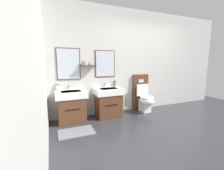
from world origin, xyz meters
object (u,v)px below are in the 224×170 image
at_px(soap_dispenser, 115,83).
at_px(toilet, 143,97).
at_px(vanity_sink_left, 71,105).
at_px(toothbrush_cup, 58,88).
at_px(vanity_sink_right, 108,101).

bearing_deg(soap_dispenser, toilet, -12.47).
bearing_deg(toilet, vanity_sink_left, -179.63).
relative_size(toilet, toothbrush_cup, 4.90).
height_order(vanity_sink_left, toothbrush_cup, toothbrush_cup).
relative_size(vanity_sink_left, soap_dispenser, 3.43).
bearing_deg(toilet, soap_dispenser, 167.53).
relative_size(toothbrush_cup, soap_dispenser, 0.99).
xyz_separation_m(vanity_sink_right, toilet, (1.05, 0.01, 0.00)).
bearing_deg(vanity_sink_left, toilet, 0.37).
distance_m(vanity_sink_right, soap_dispenser, 0.54).
bearing_deg(toilet, toothbrush_cup, 175.83).
xyz_separation_m(toilet, soap_dispenser, (-0.77, 0.17, 0.42)).
xyz_separation_m(vanity_sink_left, toothbrush_cup, (-0.26, 0.17, 0.39)).
xyz_separation_m(toothbrush_cup, soap_dispenser, (1.43, 0.01, 0.03)).
bearing_deg(toothbrush_cup, soap_dispenser, 0.40).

